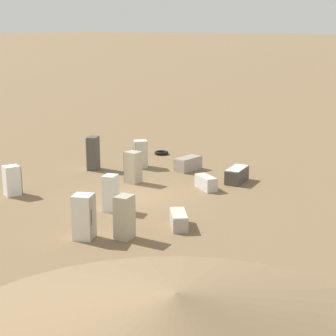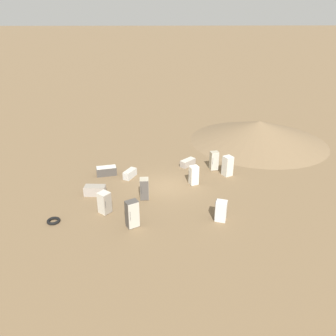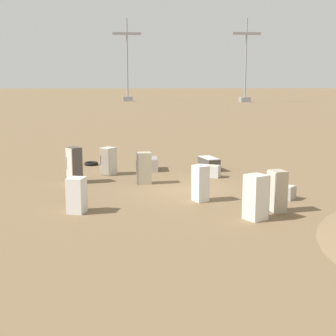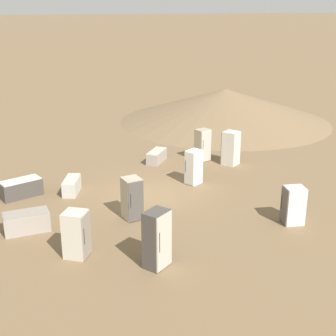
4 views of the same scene
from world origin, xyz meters
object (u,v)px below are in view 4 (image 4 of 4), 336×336
object	(u,v)px
discarded_fridge_2	(157,239)
discarded_fridge_4	(203,145)
discarded_fridge_5	(27,222)
discarded_fridge_1	(293,205)
discarded_fridge_9	(72,185)
discarded_fridge_8	(194,167)
discarded_fridge_7	(231,148)
discarded_fridge_0	(76,234)
discarded_fridge_6	(132,199)
discarded_fridge_3	(157,156)
discarded_fridge_10	(21,188)

from	to	relation	value
discarded_fridge_2	discarded_fridge_4	xyz separation A→B (m)	(8.59, -6.96, -0.09)
discarded_fridge_5	discarded_fridge_4	bearing A→B (deg)	117.08
discarded_fridge_1	discarded_fridge_9	xyz separation A→B (m)	(6.92, 6.57, -0.39)
discarded_fridge_2	discarded_fridge_8	bearing A→B (deg)	-156.76
discarded_fridge_1	discarded_fridge_7	bearing A→B (deg)	3.22
discarded_fridge_0	discarded_fridge_6	xyz separation A→B (m)	(1.83, -2.78, 0.04)
discarded_fridge_0	discarded_fridge_1	world-z (taller)	discarded_fridge_0
discarded_fridge_6	discarded_fridge_8	xyz separation A→B (m)	(2.18, -4.05, -0.02)
discarded_fridge_1	discarded_fridge_6	distance (m)	6.15
discarded_fridge_0	discarded_fridge_8	size ratio (longest dim) A/B	0.98
discarded_fridge_0	discarded_fridge_4	size ratio (longest dim) A/B	0.92
discarded_fridge_2	discarded_fridge_3	distance (m)	10.64
discarded_fridge_0	discarded_fridge_9	size ratio (longest dim) A/B	1.04
discarded_fridge_0	discarded_fridge_4	xyz separation A→B (m)	(6.77, -9.01, 0.07)
discarded_fridge_0	discarded_fridge_10	bearing A→B (deg)	-133.40
discarded_fridge_6	discarded_fridge_7	world-z (taller)	discarded_fridge_7
discarded_fridge_9	discarded_fridge_7	bearing A→B (deg)	-151.35
discarded_fridge_6	discarded_fridge_9	size ratio (longest dim) A/B	1.10
discarded_fridge_6	discarded_fridge_5	bearing A→B (deg)	-12.55
discarded_fridge_1	discarded_fridge_6	world-z (taller)	discarded_fridge_6
discarded_fridge_4	discarded_fridge_9	size ratio (longest dim) A/B	1.14
discarded_fridge_8	discarded_fridge_10	distance (m)	7.75
discarded_fridge_3	discarded_fridge_10	size ratio (longest dim) A/B	0.83
discarded_fridge_5	discarded_fridge_7	world-z (taller)	discarded_fridge_7
discarded_fridge_0	discarded_fridge_1	xyz separation A→B (m)	(-1.38, -8.02, -0.06)
discarded_fridge_5	discarded_fridge_6	xyz separation A→B (m)	(-0.78, -3.89, 0.46)
discarded_fridge_5	discarded_fridge_8	bearing A→B (deg)	104.77
discarded_fridge_5	discarded_fridge_8	world-z (taller)	discarded_fridge_8
discarded_fridge_2	discarded_fridge_8	world-z (taller)	discarded_fridge_2
discarded_fridge_4	discarded_fridge_8	distance (m)	3.51
discarded_fridge_5	discarded_fridge_9	bearing A→B (deg)	143.57
discarded_fridge_1	discarded_fridge_0	bearing A→B (deg)	99.15
discarded_fridge_2	discarded_fridge_1	bearing A→B (deg)	156.76
discarded_fridge_1	discarded_fridge_9	size ratio (longest dim) A/B	0.96
discarded_fridge_9	discarded_fridge_10	world-z (taller)	discarded_fridge_10
discarded_fridge_7	discarded_fridge_8	size ratio (longest dim) A/B	1.09
discarded_fridge_0	discarded_fridge_5	bearing A→B (deg)	-116.27
discarded_fridge_2	discarded_fridge_6	world-z (taller)	discarded_fridge_2
discarded_fridge_2	discarded_fridge_8	size ratio (longest dim) A/B	1.18
discarded_fridge_9	discarded_fridge_10	bearing A→B (deg)	13.36
discarded_fridge_1	discarded_fridge_9	distance (m)	9.55
discarded_fridge_6	discarded_fridge_3	bearing A→B (deg)	-125.14
discarded_fridge_0	discarded_fridge_10	distance (m)	6.15
discarded_fridge_4	discarded_fridge_6	size ratio (longest dim) A/B	1.04
discarded_fridge_1	discarded_fridge_9	bearing A→B (deg)	62.39
discarded_fridge_4	discarded_fridge_7	distance (m)	1.55
discarded_fridge_0	discarded_fridge_9	bearing A→B (deg)	-153.98
discarded_fridge_2	discarded_fridge_5	distance (m)	5.47
discarded_fridge_1	discarded_fridge_8	size ratio (longest dim) A/B	0.90
discarded_fridge_6	discarded_fridge_9	distance (m)	3.97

